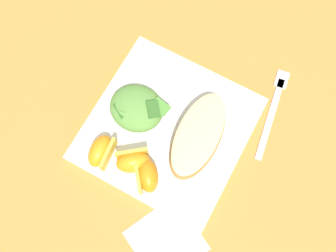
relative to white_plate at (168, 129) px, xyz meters
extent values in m
plane|color=#C67A33|center=(0.00, 0.00, -0.01)|extent=(3.00, 3.00, 0.00)
cube|color=white|center=(0.00, 0.00, 0.00)|extent=(0.28, 0.28, 0.02)
ellipsoid|color=#A87038|center=(0.06, 0.01, 0.02)|extent=(0.09, 0.17, 0.03)
ellipsoid|color=#B22D19|center=(0.06, 0.01, 0.03)|extent=(0.08, 0.16, 0.01)
ellipsoid|color=#EAD184|center=(0.06, 0.01, 0.04)|extent=(0.08, 0.17, 0.01)
ellipsoid|color=#5B8E3D|center=(-0.07, 0.00, 0.03)|extent=(0.10, 0.09, 0.04)
cube|color=#4C8433|center=(-0.08, 0.02, 0.04)|extent=(0.04, 0.03, 0.01)
cube|color=#336023|center=(-0.08, -0.02, 0.04)|extent=(0.04, 0.04, 0.01)
cube|color=#4C8433|center=(-0.03, 0.02, 0.04)|extent=(0.04, 0.03, 0.02)
cube|color=#5B8E3D|center=(-0.07, -0.01, 0.04)|extent=(0.04, 0.03, 0.01)
cube|color=#336023|center=(-0.03, 0.01, 0.04)|extent=(0.04, 0.04, 0.02)
ellipsoid|color=orange|center=(-0.08, -0.10, 0.03)|extent=(0.04, 0.06, 0.04)
cube|color=gold|center=(-0.07, -0.10, 0.03)|extent=(0.01, 0.06, 0.03)
ellipsoid|color=orange|center=(-0.02, -0.09, 0.03)|extent=(0.07, 0.07, 0.04)
cube|color=gold|center=(-0.03, -0.08, 0.03)|extent=(0.05, 0.04, 0.03)
ellipsoid|color=orange|center=(0.01, -0.10, 0.03)|extent=(0.07, 0.07, 0.04)
cube|color=gold|center=(0.00, -0.11, 0.03)|extent=(0.04, 0.05, 0.03)
cube|color=white|center=(0.09, -0.18, -0.01)|extent=(0.15, 0.15, 0.00)
cube|color=silver|center=(0.16, 0.11, -0.01)|extent=(0.04, 0.17, 0.01)
cube|color=silver|center=(0.15, 0.20, -0.01)|extent=(0.03, 0.04, 0.01)
camera|label=1|loc=(0.10, -0.19, 0.71)|focal=42.46mm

